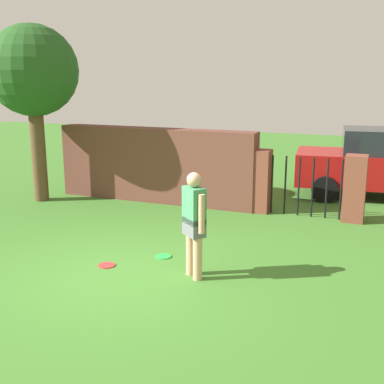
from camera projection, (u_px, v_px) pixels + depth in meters
name	position (u px, v px, depth m)	size (l,w,h in m)	color
ground_plane	(118.00, 276.00, 7.49)	(40.00, 40.00, 0.00)	#3D7528
brick_wall	(156.00, 165.00, 11.82)	(4.97, 0.50, 1.77)	brown
tree	(33.00, 73.00, 11.40)	(2.12, 2.12, 4.16)	brown
person	(194.00, 220.00, 7.27)	(0.44, 0.40, 1.62)	tan
fence_gate	(306.00, 185.00, 10.56)	(2.45, 0.44, 1.40)	brown
car	(384.00, 164.00, 12.14)	(4.37, 2.30, 1.72)	#A51111
frisbee_green	(163.00, 256.00, 8.30)	(0.27, 0.27, 0.02)	green
frisbee_red	(107.00, 265.00, 7.91)	(0.27, 0.27, 0.02)	red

